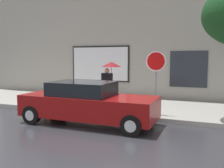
# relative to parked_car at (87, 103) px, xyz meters

# --- Properties ---
(ground_plane) EXTENTS (60.00, 60.00, 0.00)m
(ground_plane) POSITION_rel_parked_car_xyz_m (0.44, 0.07, -0.72)
(ground_plane) COLOR #333338
(sidewalk) EXTENTS (20.00, 4.00, 0.15)m
(sidewalk) POSITION_rel_parked_car_xyz_m (0.44, 3.07, -0.64)
(sidewalk) COLOR #A3A099
(sidewalk) RESTS_ON ground
(building_facade) EXTENTS (20.00, 0.67, 7.00)m
(building_facade) POSITION_rel_parked_car_xyz_m (0.42, 5.56, 2.76)
(building_facade) COLOR #9E998E
(building_facade) RESTS_ON ground
(parked_car) EXTENTS (4.68, 1.80, 1.45)m
(parked_car) POSITION_rel_parked_car_xyz_m (0.00, 0.00, 0.00)
(parked_car) COLOR maroon
(parked_car) RESTS_ON ground
(fire_hydrant) EXTENTS (0.30, 0.44, 0.79)m
(fire_hydrant) POSITION_rel_parked_car_xyz_m (-2.71, 1.61, -0.18)
(fire_hydrant) COLOR yellow
(fire_hydrant) RESTS_ON sidewalk
(pedestrian_with_umbrella) EXTENTS (0.91, 0.91, 1.93)m
(pedestrian_with_umbrella) POSITION_rel_parked_car_xyz_m (-0.37, 2.92, 0.93)
(pedestrian_with_umbrella) COLOR black
(pedestrian_with_umbrella) RESTS_ON sidewalk
(stop_sign) EXTENTS (0.76, 0.10, 2.37)m
(stop_sign) POSITION_rel_parked_car_xyz_m (2.00, 1.69, 1.11)
(stop_sign) COLOR gray
(stop_sign) RESTS_ON sidewalk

